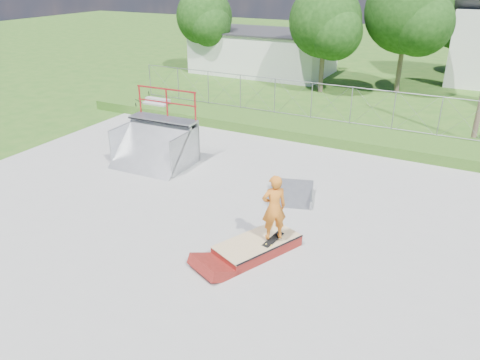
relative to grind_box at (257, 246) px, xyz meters
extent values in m
plane|color=#2B5B1A|center=(-2.60, 1.10, -0.18)|extent=(120.00, 120.00, 0.00)
cube|color=#9A9A97|center=(-2.60, 1.10, -0.16)|extent=(20.00, 16.00, 0.04)
cube|color=#2B5B1A|center=(-2.60, 10.60, 0.07)|extent=(24.00, 3.00, 0.50)
cube|color=maroon|center=(0.00, 0.00, -0.01)|extent=(2.05, 2.69, 0.34)
cube|color=tan|center=(0.00, 0.00, 0.17)|extent=(2.07, 2.71, 0.02)
cube|color=black|center=(0.39, 0.20, 0.23)|extent=(0.38, 0.82, 0.13)
imported|color=orange|center=(0.39, 0.20, 1.18)|extent=(0.83, 0.80, 1.91)
cube|color=silver|center=(-10.60, 23.10, 1.32)|extent=(10.00, 6.00, 3.00)
cylinder|color=brown|center=(-4.60, 19.10, 1.04)|extent=(0.30, 0.30, 2.45)
sphere|color=black|center=(-4.60, 19.10, 4.23)|extent=(4.48, 4.48, 4.48)
sphere|color=black|center=(-3.76, 18.54, 3.67)|extent=(3.36, 3.36, 3.36)
cylinder|color=brown|center=(-0.10, 21.10, 1.22)|extent=(0.30, 0.30, 2.80)
sphere|color=black|center=(-0.10, 21.10, 4.86)|extent=(5.12, 5.12, 5.12)
sphere|color=black|center=(0.86, 20.46, 4.22)|extent=(3.84, 3.84, 3.84)
cylinder|color=brown|center=(-14.60, 21.10, 0.96)|extent=(0.30, 0.30, 2.27)
sphere|color=black|center=(-14.60, 21.10, 3.91)|extent=(4.16, 4.16, 4.16)
sphere|color=black|center=(-13.82, 20.58, 3.39)|extent=(3.12, 3.12, 3.12)
cylinder|color=brown|center=(2.40, 29.10, 0.87)|extent=(0.30, 0.30, 2.10)
sphere|color=black|center=(2.40, 29.10, 3.60)|extent=(3.84, 3.84, 3.84)
sphere|color=black|center=(3.12, 28.62, 3.12)|extent=(2.88, 2.88, 2.88)
camera|label=1|loc=(4.81, -10.27, 7.23)|focal=35.00mm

